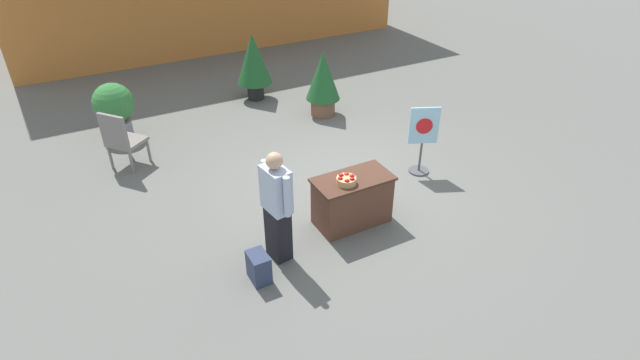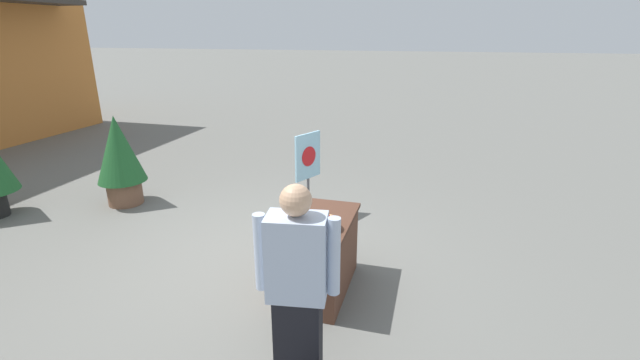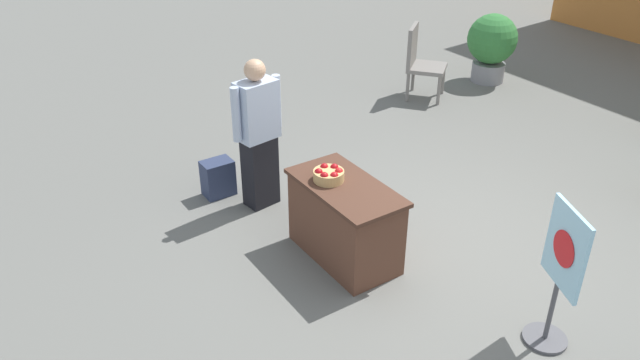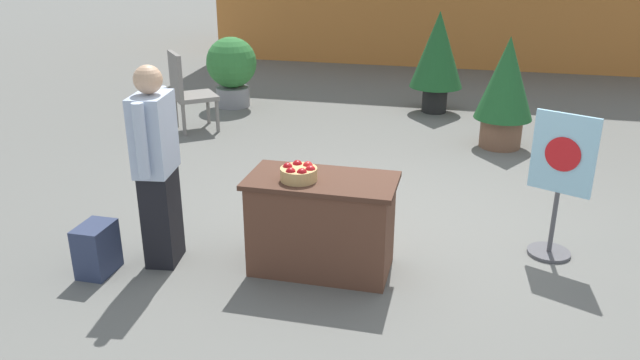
{
  "view_description": "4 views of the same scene",
  "coord_description": "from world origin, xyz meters",
  "px_view_note": "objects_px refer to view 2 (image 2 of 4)",
  "views": [
    {
      "loc": [
        -3.77,
        -6.15,
        4.68
      ],
      "look_at": [
        -0.83,
        -0.74,
        0.78
      ],
      "focal_mm": 28.0,
      "sensor_mm": 36.0,
      "label": 1
    },
    {
      "loc": [
        -4.2,
        -1.99,
        2.61
      ],
      "look_at": [
        0.19,
        -0.78,
        1.03
      ],
      "focal_mm": 24.0,
      "sensor_mm": 36.0,
      "label": 2
    },
    {
      "loc": [
        3.6,
        -3.87,
        3.65
      ],
      "look_at": [
        -0.9,
        -0.88,
        0.59
      ],
      "focal_mm": 35.0,
      "sensor_mm": 36.0,
      "label": 3
    },
    {
      "loc": [
        0.68,
        -5.35,
        2.56
      ],
      "look_at": [
        -0.4,
        -0.95,
        0.78
      ],
      "focal_mm": 35.0,
      "sensor_mm": 36.0,
      "label": 4
    }
  ],
  "objects_px": {
    "apple_basket": "(323,223)",
    "person_visitor": "(298,291)",
    "display_table": "(320,256)",
    "poster_board": "(308,173)",
    "potted_plant_far_left": "(119,156)"
  },
  "relations": [
    {
      "from": "apple_basket",
      "to": "person_visitor",
      "type": "height_order",
      "value": "person_visitor"
    },
    {
      "from": "display_table",
      "to": "apple_basket",
      "type": "height_order",
      "value": "apple_basket"
    },
    {
      "from": "person_visitor",
      "to": "poster_board",
      "type": "distance_m",
      "value": 3.28
    },
    {
      "from": "apple_basket",
      "to": "poster_board",
      "type": "height_order",
      "value": "poster_board"
    },
    {
      "from": "display_table",
      "to": "apple_basket",
      "type": "bearing_deg",
      "value": -154.61
    },
    {
      "from": "person_visitor",
      "to": "potted_plant_far_left",
      "type": "bearing_deg",
      "value": 45.4
    },
    {
      "from": "apple_basket",
      "to": "potted_plant_far_left",
      "type": "xyz_separation_m",
      "value": [
        1.66,
        3.72,
        -0.06
      ]
    },
    {
      "from": "display_table",
      "to": "poster_board",
      "type": "xyz_separation_m",
      "value": [
        1.85,
        0.69,
        0.26
      ]
    },
    {
      "from": "apple_basket",
      "to": "person_visitor",
      "type": "xyz_separation_m",
      "value": [
        -1.15,
        -0.12,
        -0.01
      ]
    },
    {
      "from": "display_table",
      "to": "potted_plant_far_left",
      "type": "relative_size",
      "value": 0.83
    },
    {
      "from": "apple_basket",
      "to": "poster_board",
      "type": "bearing_deg",
      "value": 20.94
    },
    {
      "from": "apple_basket",
      "to": "potted_plant_far_left",
      "type": "height_order",
      "value": "potted_plant_far_left"
    },
    {
      "from": "display_table",
      "to": "person_visitor",
      "type": "xyz_separation_m",
      "value": [
        -1.31,
        -0.19,
        0.45
      ]
    },
    {
      "from": "display_table",
      "to": "potted_plant_far_left",
      "type": "height_order",
      "value": "potted_plant_far_left"
    },
    {
      "from": "person_visitor",
      "to": "potted_plant_far_left",
      "type": "relative_size",
      "value": 1.17
    }
  ]
}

